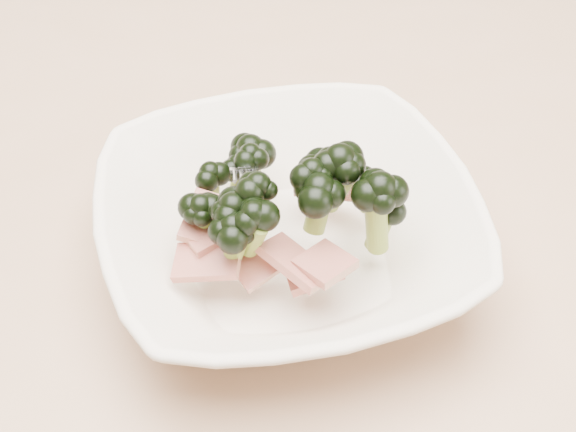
# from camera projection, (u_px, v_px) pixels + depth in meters

# --- Properties ---
(dining_table) EXTENTS (1.20, 0.80, 0.75)m
(dining_table) POSITION_uv_depth(u_px,v_px,m) (220.00, 296.00, 0.74)
(dining_table) COLOR tan
(dining_table) RESTS_ON ground
(broccoli_dish) EXTENTS (0.36, 0.36, 0.12)m
(broccoli_dish) POSITION_uv_depth(u_px,v_px,m) (288.00, 225.00, 0.61)
(broccoli_dish) COLOR silver
(broccoli_dish) RESTS_ON dining_table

